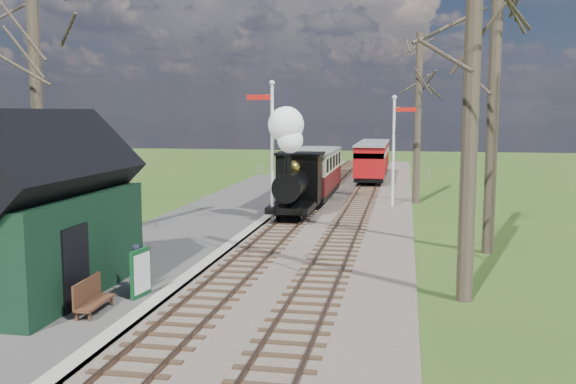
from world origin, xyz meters
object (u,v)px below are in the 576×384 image
(coach, at_px, (314,172))
(bench, at_px, (91,297))
(red_carriage_b, at_px, (375,157))
(red_carriage_a, at_px, (371,162))
(person, at_px, (138,267))
(station_shed, at_px, (39,215))
(sign_board, at_px, (141,273))
(locomotive, at_px, (294,171))
(semaphore_far, at_px, (395,142))
(semaphore_near, at_px, (271,142))

(coach, height_order, bench, coach)
(coach, xyz_separation_m, red_carriage_b, (2.60, 14.48, -0.14))
(red_carriage_a, distance_m, person, 28.23)
(red_carriage_a, distance_m, bench, 30.29)
(station_shed, relative_size, sign_board, 5.12)
(sign_board, bearing_deg, locomotive, 82.95)
(station_shed, xyz_separation_m, locomotive, (4.29, 13.57, -0.02))
(red_carriage_a, height_order, person, red_carriage_a)
(semaphore_far, distance_m, person, 18.54)
(station_shed, height_order, red_carriage_a, station_shed)
(locomotive, bearing_deg, semaphore_far, 45.32)
(semaphore_near, distance_m, coach, 7.92)
(semaphore_near, xyz_separation_m, person, (-1.21, -11.23, -2.81))
(bench, bearing_deg, sign_board, 66.62)
(red_carriage_b, distance_m, sign_board, 34.19)
(semaphore_far, distance_m, bench, 20.57)
(red_carriage_b, bearing_deg, semaphore_far, -83.72)
(coach, bearing_deg, semaphore_far, -20.49)
(station_shed, bearing_deg, sign_board, 4.34)
(locomotive, distance_m, person, 13.03)
(semaphore_near, relative_size, red_carriage_b, 1.21)
(coach, bearing_deg, red_carriage_b, 79.82)
(station_shed, bearing_deg, person, 18.32)
(person, bearing_deg, semaphore_far, -32.66)
(red_carriage_a, bearing_deg, locomotive, -99.85)
(station_shed, xyz_separation_m, coach, (4.30, 19.64, -0.62))
(semaphore_near, height_order, sign_board, semaphore_near)
(station_shed, relative_size, coach, 0.80)
(semaphore_near, distance_m, red_carriage_a, 17.08)
(red_carriage_b, bearing_deg, red_carriage_a, -90.00)
(station_shed, distance_m, locomotive, 14.23)
(coach, height_order, red_carriage_b, coach)
(station_shed, distance_m, bench, 2.91)
(semaphore_near, xyz_separation_m, bench, (-1.53, -13.26, -3.04))
(locomotive, xyz_separation_m, red_carriage_a, (2.61, 15.05, -0.74))
(red_carriage_a, distance_m, red_carriage_b, 5.50)
(station_shed, height_order, semaphore_near, semaphore_near)
(semaphore_far, xyz_separation_m, bench, (-6.67, -19.26, -2.77))
(semaphore_far, height_order, person, semaphore_far)
(station_shed, height_order, semaphore_far, semaphore_far)
(sign_board, bearing_deg, semaphore_far, 71.26)
(coach, xyz_separation_m, person, (-1.98, -18.87, -0.83))
(station_shed, height_order, sign_board, station_shed)
(locomotive, bearing_deg, bench, -98.76)
(locomotive, height_order, red_carriage_a, locomotive)
(semaphore_near, height_order, red_carriage_a, semaphore_near)
(person, bearing_deg, locomotive, -21.16)
(semaphore_far, relative_size, sign_board, 4.64)
(coach, distance_m, red_carriage_a, 9.35)
(station_shed, bearing_deg, semaphore_far, 64.28)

